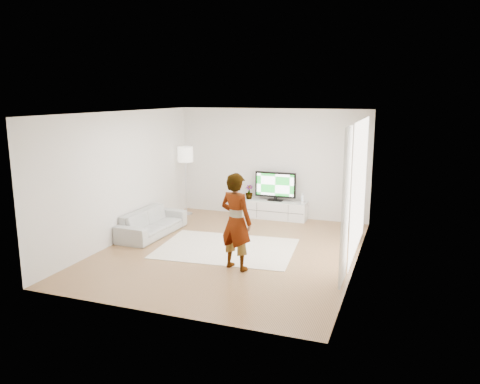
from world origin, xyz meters
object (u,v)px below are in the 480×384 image
(media_console, at_px, (275,210))
(television, at_px, (275,185))
(player, at_px, (236,222))
(floor_lamp, at_px, (185,157))
(sofa, at_px, (152,223))
(rug, at_px, (227,248))

(media_console, xyz_separation_m, television, (-0.00, 0.03, 0.64))
(media_console, height_order, television, television)
(television, height_order, player, player)
(player, relative_size, floor_lamp, 0.99)
(media_console, distance_m, sofa, 3.23)
(sofa, xyz_separation_m, floor_lamp, (-0.12, 1.98, 1.24))
(rug, xyz_separation_m, floor_lamp, (-2.08, 2.33, 1.52))
(media_console, relative_size, floor_lamp, 0.92)
(sofa, distance_m, floor_lamp, 2.34)
(television, height_order, sofa, television)
(sofa, bearing_deg, television, -41.71)
(media_console, distance_m, rug, 2.71)
(television, relative_size, player, 0.60)
(media_console, xyz_separation_m, floor_lamp, (-2.35, -0.36, 1.29))
(rug, distance_m, floor_lamp, 3.47)
(rug, bearing_deg, floor_lamp, 131.74)
(sofa, bearing_deg, rug, -98.47)
(floor_lamp, bearing_deg, player, -51.42)
(media_console, height_order, player, player)
(sofa, bearing_deg, floor_lamp, 5.11)
(rug, distance_m, sofa, 2.01)
(rug, relative_size, sofa, 1.43)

